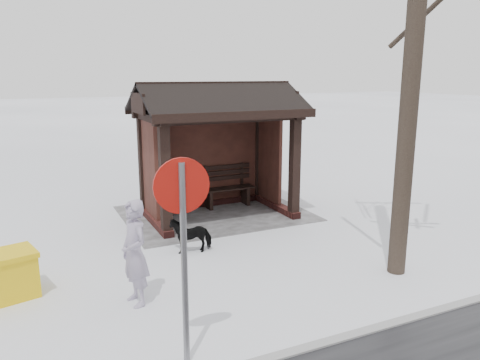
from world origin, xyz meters
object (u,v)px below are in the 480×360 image
object	(u,v)px
dog	(191,235)
grit_bin	(3,276)
pedestrian	(135,253)
road_sign	(183,219)
bus_shelter	(215,123)

from	to	relation	value
dog	grit_bin	size ratio (longest dim) A/B	0.72
pedestrian	dog	xyz separation A→B (m)	(-1.39, -1.63, -0.45)
grit_bin	road_sign	size ratio (longest dim) A/B	0.44
bus_shelter	grit_bin	world-z (taller)	bus_shelter
pedestrian	bus_shelter	bearing A→B (deg)	131.56
bus_shelter	pedestrian	size ratio (longest dim) A/B	2.33
pedestrian	dog	world-z (taller)	pedestrian
bus_shelter	grit_bin	size ratio (longest dim) A/B	3.43
dog	grit_bin	xyz separation A→B (m)	(3.13, 0.67, 0.04)
bus_shelter	road_sign	bearing A→B (deg)	64.55
dog	grit_bin	distance (m)	3.20
bus_shelter	road_sign	distance (m)	5.85
dog	road_sign	bearing A→B (deg)	-10.53
pedestrian	road_sign	world-z (taller)	road_sign
bus_shelter	road_sign	world-z (taller)	bus_shelter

